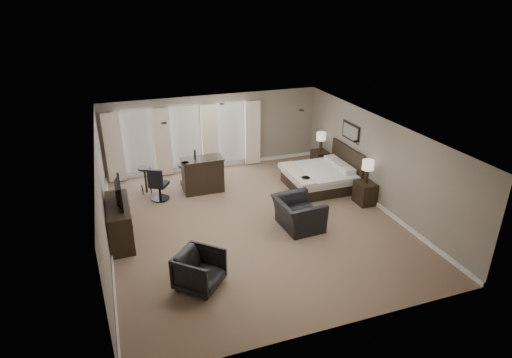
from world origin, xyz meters
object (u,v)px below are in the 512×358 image
object	(u,v)px
lamp_near	(367,172)
lamp_far	(321,142)
dresser	(120,222)
bar_stool_left	(146,180)
bed	(316,169)
armchair_near	(298,209)
armchair_far	(199,269)
tv	(117,202)
nightstand_far	(320,160)
bar_counter	(203,175)
desk_chair	(159,183)
bar_stool_right	(185,176)
nightstand_near	(365,193)

from	to	relation	value
lamp_near	lamp_far	size ratio (longest dim) A/B	1.03
dresser	bar_stool_left	distance (m)	2.77
bed	armchair_near	bearing A→B (deg)	-126.79
lamp_near	armchair_far	world-z (taller)	lamp_near
tv	dresser	bearing A→B (deg)	0.00
armchair_far	bar_stool_left	distance (m)	5.14
nightstand_far	lamp_far	world-z (taller)	lamp_far
bar_counter	desk_chair	xyz separation A→B (m)	(-1.36, -0.14, -0.03)
bed	bar_stool_right	distance (m)	4.18
dresser	bar_stool_left	size ratio (longest dim) A/B	2.05
armchair_far	bar_counter	size ratio (longest dim) A/B	0.71
nightstand_near	lamp_near	size ratio (longest dim) A/B	0.94
lamp_near	desk_chair	size ratio (longest dim) A/B	0.66
nightstand_near	desk_chair	size ratio (longest dim) A/B	0.63
nightstand_far	bar_counter	world-z (taller)	bar_counter
bar_counter	armchair_near	bearing A→B (deg)	-58.00
nightstand_far	bar_stool_right	world-z (taller)	bar_stool_right
tv	armchair_near	size ratio (longest dim) A/B	0.85
nightstand_far	lamp_near	distance (m)	2.98
armchair_far	dresser	bearing A→B (deg)	73.06
bar_counter	nightstand_near	bearing A→B (deg)	-28.95
armchair_far	bar_stool_right	distance (m)	5.15
desk_chair	nightstand_far	bearing A→B (deg)	-141.53
tv	bar_stool_left	world-z (taller)	tv
dresser	armchair_far	world-z (taller)	dresser
tv	bar_stool_right	xyz separation A→B (m)	(2.11, 2.61, -0.69)
lamp_far	armchair_near	bearing A→B (deg)	-124.71
lamp_near	desk_chair	distance (m)	6.13
lamp_far	dresser	world-z (taller)	lamp_far
lamp_far	bar_counter	world-z (taller)	lamp_far
tv	desk_chair	bearing A→B (deg)	-32.03
lamp_near	dresser	bearing A→B (deg)	177.76
lamp_near	desk_chair	xyz separation A→B (m)	(-5.68, 2.25, -0.48)
lamp_far	tv	bearing A→B (deg)	-159.19
nightstand_far	desk_chair	bearing A→B (deg)	-173.44
lamp_far	desk_chair	distance (m)	5.74
lamp_far	bar_stool_left	bearing A→B (deg)	-179.88
bar_counter	bar_stool_right	size ratio (longest dim) A/B	1.64
lamp_near	bar_stool_left	size ratio (longest dim) A/B	0.83
nightstand_far	lamp_near	xyz separation A→B (m)	(0.00, -2.90, 0.69)
bed	dresser	xyz separation A→B (m)	(-6.03, -1.18, -0.13)
lamp_near	bar_stool_left	bearing A→B (deg)	154.38
lamp_far	armchair_far	size ratio (longest dim) A/B	0.75
lamp_near	armchair_near	bearing A→B (deg)	-165.70
bed	armchair_near	distance (m)	2.59
armchair_far	bar_stool_right	bearing A→B (deg)	35.39
bar_stool_left	desk_chair	xyz separation A→B (m)	(0.34, -0.64, 0.11)
lamp_near	lamp_far	bearing A→B (deg)	90.00
lamp_near	bar_stool_right	distance (m)	5.64
bed	lamp_far	size ratio (longest dim) A/B	2.93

